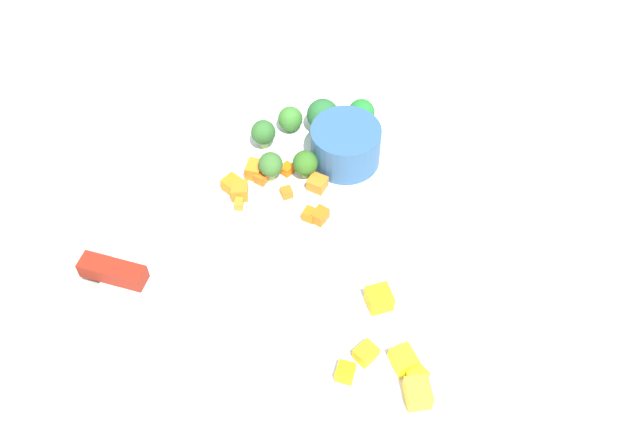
% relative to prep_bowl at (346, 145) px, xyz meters
% --- Properties ---
extents(ground_plane, '(4.00, 4.00, 0.00)m').
position_rel_prep_bowl_xyz_m(ground_plane, '(0.09, -0.01, -0.03)').
color(ground_plane, '#979B8E').
extents(cutting_board, '(0.53, 0.38, 0.01)m').
position_rel_prep_bowl_xyz_m(cutting_board, '(0.09, -0.01, -0.03)').
color(cutting_board, white).
rests_on(cutting_board, ground_plane).
extents(prep_bowl, '(0.07, 0.07, 0.04)m').
position_rel_prep_bowl_xyz_m(prep_bowl, '(0.00, 0.00, 0.00)').
color(prep_bowl, '#2E5986').
rests_on(prep_bowl, cutting_board).
extents(chef_knife, '(0.05, 0.34, 0.02)m').
position_rel_prep_bowl_xyz_m(chef_knife, '(0.20, -0.10, -0.02)').
color(chef_knife, silver).
rests_on(chef_knife, cutting_board).
extents(carrot_dice_0, '(0.02, 0.02, 0.01)m').
position_rel_prep_bowl_xyz_m(carrot_dice_0, '(0.09, -0.01, -0.02)').
color(carrot_dice_0, orange).
rests_on(carrot_dice_0, cutting_board).
extents(carrot_dice_1, '(0.02, 0.02, 0.01)m').
position_rel_prep_bowl_xyz_m(carrot_dice_1, '(0.09, -0.02, -0.02)').
color(carrot_dice_1, orange).
rests_on(carrot_dice_1, cutting_board).
extents(carrot_dice_2, '(0.02, 0.02, 0.02)m').
position_rel_prep_bowl_xyz_m(carrot_dice_2, '(0.07, -0.10, -0.01)').
color(carrot_dice_2, orange).
rests_on(carrot_dice_2, cutting_board).
extents(carrot_dice_3, '(0.02, 0.02, 0.01)m').
position_rel_prep_bowl_xyz_m(carrot_dice_3, '(0.03, -0.06, -0.02)').
color(carrot_dice_3, orange).
rests_on(carrot_dice_3, cutting_board).
extents(carrot_dice_4, '(0.02, 0.02, 0.01)m').
position_rel_prep_bowl_xyz_m(carrot_dice_4, '(0.05, -0.08, -0.02)').
color(carrot_dice_4, orange).
rests_on(carrot_dice_4, cutting_board).
extents(carrot_dice_5, '(0.02, 0.02, 0.01)m').
position_rel_prep_bowl_xyz_m(carrot_dice_5, '(0.07, -0.11, -0.02)').
color(carrot_dice_5, orange).
rests_on(carrot_dice_5, cutting_board).
extents(carrot_dice_6, '(0.02, 0.02, 0.02)m').
position_rel_prep_bowl_xyz_m(carrot_dice_6, '(0.04, -0.09, -0.01)').
color(carrot_dice_6, orange).
rests_on(carrot_dice_6, cutting_board).
extents(carrot_dice_7, '(0.02, 0.02, 0.01)m').
position_rel_prep_bowl_xyz_m(carrot_dice_7, '(0.06, -0.05, -0.02)').
color(carrot_dice_7, orange).
rests_on(carrot_dice_7, cutting_board).
extents(carrot_dice_8, '(0.02, 0.02, 0.01)m').
position_rel_prep_bowl_xyz_m(carrot_dice_8, '(0.05, -0.02, -0.02)').
color(carrot_dice_8, orange).
rests_on(carrot_dice_8, cutting_board).
extents(carrot_dice_9, '(0.01, 0.01, 0.01)m').
position_rel_prep_bowl_xyz_m(carrot_dice_9, '(0.08, -0.09, -0.02)').
color(carrot_dice_9, orange).
rests_on(carrot_dice_9, cutting_board).
extents(pepper_dice_0, '(0.03, 0.03, 0.02)m').
position_rel_prep_bowl_xyz_m(pepper_dice_0, '(0.26, 0.11, -0.01)').
color(pepper_dice_0, yellow).
rests_on(pepper_dice_0, cutting_board).
extents(pepper_dice_1, '(0.02, 0.02, 0.01)m').
position_rel_prep_bowl_xyz_m(pepper_dice_1, '(0.23, 0.06, -0.02)').
color(pepper_dice_1, yellow).
rests_on(pepper_dice_1, cutting_board).
extents(pepper_dice_2, '(0.02, 0.02, 0.01)m').
position_rel_prep_bowl_xyz_m(pepper_dice_2, '(0.25, 0.05, -0.02)').
color(pepper_dice_2, yellow).
rests_on(pepper_dice_2, cutting_board).
extents(pepper_dice_3, '(0.02, 0.02, 0.01)m').
position_rel_prep_bowl_xyz_m(pepper_dice_3, '(0.24, 0.11, -0.02)').
color(pepper_dice_3, yellow).
rests_on(pepper_dice_3, cutting_board).
extents(pepper_dice_4, '(0.03, 0.03, 0.02)m').
position_rel_prep_bowl_xyz_m(pepper_dice_4, '(0.23, 0.09, -0.01)').
color(pepper_dice_4, yellow).
rests_on(pepper_dice_4, cutting_board).
extents(pepper_dice_5, '(0.03, 0.03, 0.02)m').
position_rel_prep_bowl_xyz_m(pepper_dice_5, '(0.17, 0.06, -0.01)').
color(pepper_dice_5, yellow).
rests_on(pepper_dice_5, cutting_board).
extents(broccoli_floret_0, '(0.03, 0.03, 0.03)m').
position_rel_prep_bowl_xyz_m(broccoli_floret_0, '(-0.00, -0.09, -0.00)').
color(broccoli_floret_0, '#93AF6B').
rests_on(broccoli_floret_0, cutting_board).
extents(broccoli_floret_1, '(0.03, 0.03, 0.04)m').
position_rel_prep_bowl_xyz_m(broccoli_floret_1, '(0.04, -0.07, -0.00)').
color(broccoli_floret_1, '#83AE68').
rests_on(broccoli_floret_1, cutting_board).
extents(broccoli_floret_2, '(0.03, 0.03, 0.04)m').
position_rel_prep_bowl_xyz_m(broccoli_floret_2, '(-0.05, 0.01, -0.00)').
color(broccoli_floret_2, '#98B266').
rests_on(broccoli_floret_2, cutting_board).
extents(broccoli_floret_3, '(0.04, 0.04, 0.04)m').
position_rel_prep_bowl_xyz_m(broccoli_floret_3, '(-0.04, -0.03, -0.00)').
color(broccoli_floret_3, '#94BE5E').
rests_on(broccoli_floret_3, cutting_board).
extents(broccoli_floret_4, '(0.03, 0.03, 0.03)m').
position_rel_prep_bowl_xyz_m(broccoli_floret_4, '(0.03, -0.04, -0.00)').
color(broccoli_floret_4, '#81B45B').
rests_on(broccoli_floret_4, cutting_board).
extents(broccoli_floret_5, '(0.03, 0.03, 0.03)m').
position_rel_prep_bowl_xyz_m(broccoli_floret_5, '(-0.03, -0.07, -0.01)').
color(broccoli_floret_5, '#97B66A').
rests_on(broccoli_floret_5, cutting_board).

